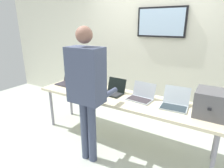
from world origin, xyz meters
The scene contains 11 objects.
ground centered at (0.00, 0.00, -0.02)m, with size 8.00×8.00×0.04m, color #B6BDB2.
back_wall centered at (0.00, 1.13, 1.41)m, with size 8.00×0.11×2.80m.
workbench centered at (0.00, 0.00, 0.69)m, with size 2.83×0.70×0.74m.
equipment_box centered at (1.19, 0.03, 0.90)m, with size 0.35×0.39×0.32m.
laptop_station_0 centered at (-1.17, 0.05, 0.80)m, with size 0.34×0.32×0.24m.
laptop_station_1 centered at (-0.70, 0.06, 0.80)m, with size 0.40×0.29×0.24m.
laptop_station_2 centered at (-0.18, 0.07, 0.80)m, with size 0.33×0.30×0.23m.
laptop_station_3 centered at (0.28, 0.07, 0.80)m, with size 0.38×0.32×0.23m.
laptop_station_4 centered at (0.77, 0.06, 0.80)m, with size 0.36×0.38×0.24m.
person centered at (-0.17, -0.62, 1.09)m, with size 0.45×0.59×1.79m.
coffee_mug centered at (-0.76, -0.25, 0.79)m, with size 0.09×0.09×0.10m.
Camera 1 is at (1.23, -2.34, 1.81)m, focal length 29.88 mm.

